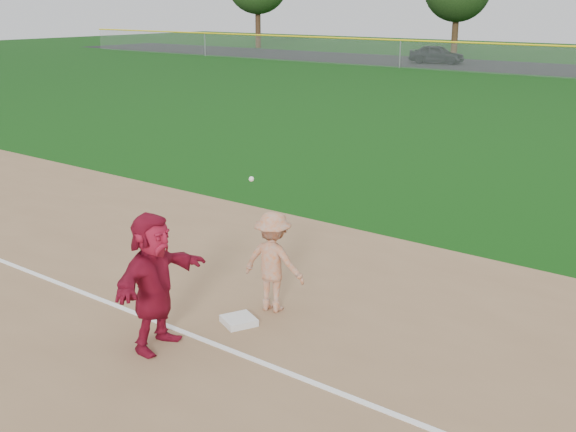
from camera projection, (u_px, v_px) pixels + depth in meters
The scene contains 6 objects.
ground at pixel (228, 318), 11.15m from camera, with size 160.00×160.00×0.00m, color #0E3F0C.
foul_line at pixel (190, 335), 10.54m from camera, with size 60.00×0.10×0.01m, color white.
first_base at pixel (239, 321), 10.89m from camera, with size 0.46×0.46×0.10m, color silver.
base_runner at pixel (154, 281), 9.91m from camera, with size 1.83×0.58×1.97m, color maroon.
car_left at pixel (437, 54), 56.63m from camera, with size 1.71×4.25×1.45m, color black.
first_base_play at pixel (273, 262), 11.20m from camera, with size 1.12×0.76×2.20m.
Camera 1 is at (7.08, -7.44, 4.70)m, focal length 45.00 mm.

